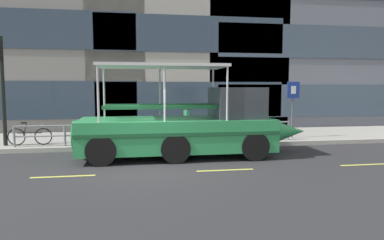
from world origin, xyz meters
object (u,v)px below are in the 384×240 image
(leaned_bicycle, at_px, (30,136))
(pedestrian_near_bow, at_px, (237,117))
(traffic_light_pole, at_px, (2,80))
(pedestrian_mid_left, at_px, (187,118))
(duck_tour_boat, at_px, (190,127))
(parking_sign, at_px, (293,100))

(leaned_bicycle, bearing_deg, pedestrian_near_bow, 2.73)
(traffic_light_pole, distance_m, leaned_bicycle, 2.48)
(pedestrian_near_bow, distance_m, pedestrian_mid_left, 2.32)
(traffic_light_pole, xyz_separation_m, leaned_bicycle, (0.97, -0.02, -2.28))
(duck_tour_boat, bearing_deg, leaned_bicycle, 158.98)
(traffic_light_pole, bearing_deg, leaned_bicycle, -1.05)
(traffic_light_pole, relative_size, pedestrian_mid_left, 2.84)
(pedestrian_near_bow, bearing_deg, duck_tour_boat, -132.71)
(parking_sign, bearing_deg, pedestrian_near_bow, 176.55)
(parking_sign, xyz_separation_m, leaned_bicycle, (-11.59, -0.27, -1.41))
(pedestrian_mid_left, bearing_deg, leaned_bicycle, -171.65)
(leaned_bicycle, bearing_deg, traffic_light_pole, 178.95)
(traffic_light_pole, bearing_deg, parking_sign, 1.13)
(parking_sign, height_order, pedestrian_mid_left, parking_sign)
(pedestrian_near_bow, bearing_deg, pedestrian_mid_left, 166.19)
(parking_sign, distance_m, duck_tour_boat, 6.00)
(duck_tour_boat, bearing_deg, pedestrian_near_bow, 47.29)
(parking_sign, relative_size, leaned_bicycle, 1.51)
(pedestrian_mid_left, bearing_deg, traffic_light_pole, -172.83)
(pedestrian_mid_left, bearing_deg, parking_sign, -8.26)
(pedestrian_near_bow, bearing_deg, leaned_bicycle, -177.27)
(duck_tour_boat, xyz_separation_m, pedestrian_mid_left, (0.37, 3.40, 0.03))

